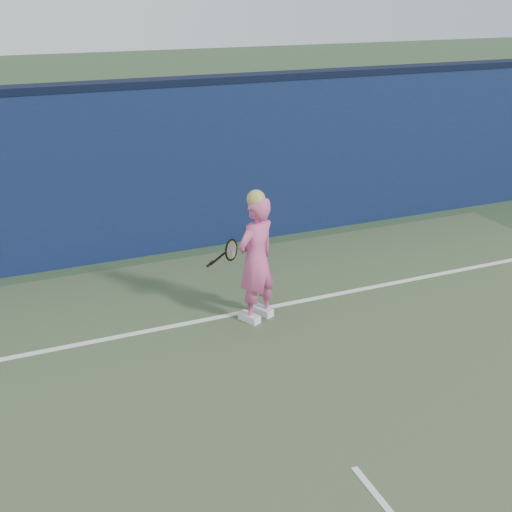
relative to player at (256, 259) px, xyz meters
name	(u,v)px	position (x,y,z in m)	size (l,w,h in m)	color
backstop_wall	(171,170)	(-0.27, 2.68, 0.45)	(24.00, 0.40, 2.50)	#0D1C3A
wall_cap	(167,82)	(-0.27, 2.68, 1.75)	(24.00, 0.42, 0.10)	black
player	(256,259)	(0.00, 0.00, 0.00)	(0.68, 0.58, 1.66)	#DA5490
racket	(230,251)	(-0.19, 0.39, -0.01)	(0.50, 0.26, 0.28)	black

